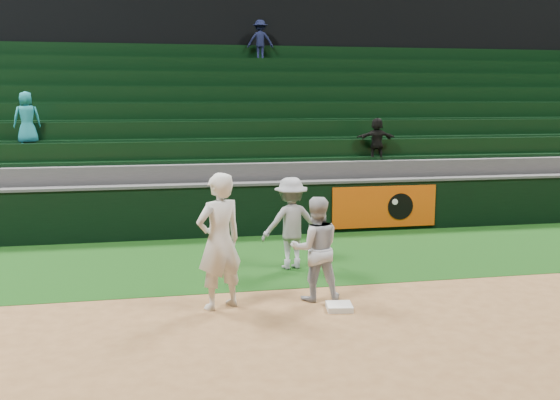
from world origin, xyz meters
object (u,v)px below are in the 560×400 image
Objects in this scene: first_baseman at (219,241)px; base_coach at (291,223)px; baserunner at (316,249)px; first_base at (339,307)px.

base_coach is at bearing -154.01° from first_baseman.
baserunner is at bearing 81.93° from base_coach.
first_baseman is 1.56m from baserunner.
baserunner is 1.86m from base_coach.
base_coach is (-0.00, 1.86, 0.04)m from baserunner.
first_baseman is at bearing 166.27° from first_base.
baserunner is (-0.24, 0.55, 0.79)m from first_base.
first_base is 0.23× the size of baserunner.
first_base is 1.00m from baserunner.
base_coach reaches higher than baserunner.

